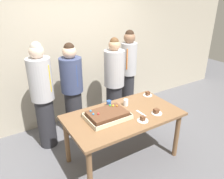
{
  "coord_description": "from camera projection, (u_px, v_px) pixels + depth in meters",
  "views": [
    {
      "loc": [
        -1.56,
        -2.22,
        2.36
      ],
      "look_at": [
        -0.1,
        0.15,
        1.13
      ],
      "focal_mm": 35.39,
      "sensor_mm": 36.0,
      "label": 1
    }
  ],
  "objects": [
    {
      "name": "cake_server_utensil",
      "position": [
        141.0,
        113.0,
        3.14
      ],
      "size": [
        0.03,
        0.2,
        0.01
      ],
      "primitive_type": "cube",
      "color": "silver",
      "rests_on": "party_table"
    },
    {
      "name": "plated_slice_near_right",
      "position": [
        156.0,
        112.0,
        3.13
      ],
      "size": [
        0.15,
        0.15,
        0.07
      ],
      "color": "white",
      "rests_on": "party_table"
    },
    {
      "name": "drink_cup_middle",
      "position": [
        109.0,
        104.0,
        3.31
      ],
      "size": [
        0.07,
        0.07,
        0.1
      ],
      "primitive_type": "cylinder",
      "color": "#2D5199",
      "rests_on": "party_table"
    },
    {
      "name": "plated_slice_far_left",
      "position": [
        148.0,
        94.0,
        3.67
      ],
      "size": [
        0.15,
        0.15,
        0.07
      ],
      "color": "white",
      "rests_on": "party_table"
    },
    {
      "name": "interior_back_panel",
      "position": [
        75.0,
        43.0,
        4.07
      ],
      "size": [
        8.0,
        0.12,
        3.0
      ],
      "primitive_type": "cube",
      "color": "#B2A893",
      "rests_on": "ground_plane"
    },
    {
      "name": "ground_plane",
      "position": [
        122.0,
        158.0,
        3.43
      ],
      "size": [
        12.0,
        12.0,
        0.0
      ],
      "primitive_type": "plane",
      "color": "#5B5B60"
    },
    {
      "name": "person_left_edge_reaching",
      "position": [
        128.0,
        71.0,
        4.37
      ],
      "size": [
        0.31,
        0.31,
        1.73
      ],
      "rotation": [
        0.0,
        0.0,
        -2.37
      ],
      "color": "#28282D",
      "rests_on": "ground_plane"
    },
    {
      "name": "person_green_shirt_behind",
      "position": [
        114.0,
        82.0,
        4.0
      ],
      "size": [
        0.36,
        0.36,
        1.67
      ],
      "rotation": [
        0.0,
        0.0,
        -2.22
      ],
      "color": "#28282D",
      "rests_on": "ground_plane"
    },
    {
      "name": "party_table",
      "position": [
        123.0,
        120.0,
        3.16
      ],
      "size": [
        1.63,
        0.91,
        0.78
      ],
      "color": "brown",
      "rests_on": "ground_plane"
    },
    {
      "name": "sheet_cake",
      "position": [
        107.0,
        115.0,
        3.01
      ],
      "size": [
        0.58,
        0.41,
        0.12
      ],
      "color": "beige",
      "rests_on": "party_table"
    },
    {
      "name": "drink_cup_nearest",
      "position": [
        126.0,
        103.0,
        3.34
      ],
      "size": [
        0.07,
        0.07,
        0.1
      ],
      "primitive_type": "cylinder",
      "color": "white",
      "rests_on": "party_table"
    },
    {
      "name": "person_serving_front",
      "position": [
        72.0,
        90.0,
        3.72
      ],
      "size": [
        0.37,
        0.37,
        1.65
      ],
      "rotation": [
        0.0,
        0.0,
        -1.47
      ],
      "color": "#28282D",
      "rests_on": "ground_plane"
    },
    {
      "name": "plated_slice_near_left",
      "position": [
        143.0,
        120.0,
        2.95
      ],
      "size": [
        0.15,
        0.15,
        0.07
      ],
      "color": "white",
      "rests_on": "party_table"
    },
    {
      "name": "person_striped_tie_right",
      "position": [
        43.0,
        96.0,
        3.38
      ],
      "size": [
        0.35,
        0.35,
        1.74
      ],
      "rotation": [
        0.0,
        0.0,
        -0.97
      ],
      "color": "#28282D",
      "rests_on": "ground_plane"
    }
  ]
}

